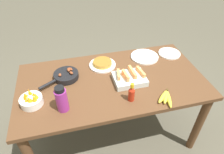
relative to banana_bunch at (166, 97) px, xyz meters
The scene contains 11 objects.
ground_plane 0.90m from the banana_bunch, 137.13° to the left, with size 14.00×14.00×0.00m, color #565142.
dining_table 0.48m from the banana_bunch, 137.13° to the left, with size 1.58×0.84×0.75m.
banana_bunch is the anchor object (origin of this frame).
melon_tray 0.34m from the banana_bunch, 127.51° to the left, with size 0.26×0.21×0.10m.
skillet 0.84m from the banana_bunch, 148.95° to the left, with size 0.33×0.25×0.08m.
frittata_plate_center 0.66m from the banana_bunch, 125.28° to the left, with size 0.24×0.24×0.05m.
empty_plate_near_front 0.57m from the banana_bunch, 84.99° to the left, with size 0.27×0.27×0.02m.
empty_plate_far_left 0.65m from the banana_bunch, 60.85° to the left, with size 0.22×0.22×0.02m.
fruit_bowl_mango 1.01m from the banana_bunch, 168.94° to the left, with size 0.16×0.16×0.12m.
water_bottle 0.77m from the banana_bunch, behind, with size 0.08×0.08×0.21m.
hot_sauce_bottle 0.27m from the banana_bunch, 168.17° to the left, with size 0.05×0.05×0.16m.
Camera 1 is at (-0.32, -1.26, 1.85)m, focal length 32.00 mm.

